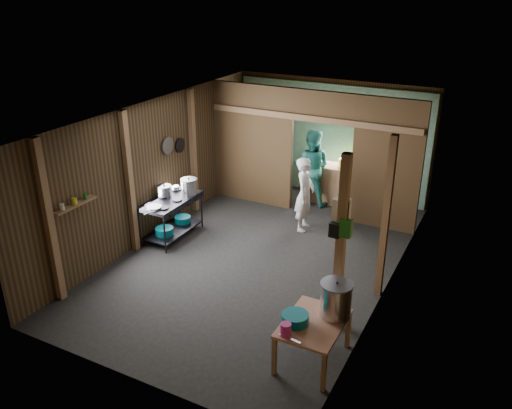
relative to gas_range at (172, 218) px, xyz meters
The scene contains 42 objects.
floor 1.92m from the gas_range, ahead, with size 4.50×7.00×0.00m, color black.
ceiling 2.90m from the gas_range, ahead, with size 4.50×7.00×0.00m, color #312F2C.
wall_back 4.13m from the gas_range, 62.22° to the left, with size 4.50×0.00×2.60m, color #4E3B20.
wall_front 4.02m from the gas_range, 61.29° to the right, with size 4.50×0.00×2.60m, color #4E3B20.
wall_left 0.98m from the gas_range, 169.56° to the left, with size 0.00×7.00×2.60m, color #4E3B20.
wall_right 4.23m from the gas_range, ahead, with size 0.00×7.00×2.60m, color #4E3B20.
partition_left 2.51m from the gas_range, 76.25° to the left, with size 1.85×0.10×2.60m, color brown.
partition_right 4.23m from the gas_range, 33.28° to the left, with size 1.35×0.10×2.60m, color brown.
partition_header 3.65m from the gas_range, 46.80° to the left, with size 1.30×0.10×0.60m, color brown.
turquoise_panel 4.07m from the gas_range, 61.81° to the left, with size 4.40×0.06×2.50m, color #83BDB7.
back_counter 3.72m from the gas_range, 54.16° to the left, with size 1.20×0.50×0.85m, color olive.
wall_clock 4.34m from the gas_range, 58.44° to the left, with size 0.20×0.20×0.03m, color beige.
post_left_a 2.71m from the gas_range, 96.76° to the right, with size 0.10×0.12×2.60m, color olive.
post_left_b 1.20m from the gas_range, 112.29° to the right, with size 0.10×0.12×2.60m, color olive.
post_left_c 1.59m from the gas_range, 103.31° to the left, with size 0.10×0.12×2.60m, color olive.
post_right 4.16m from the gas_range, ahead, with size 0.10×0.12×2.60m, color olive.
post_free 4.03m from the gas_range, 18.28° to the right, with size 0.12×0.12×2.60m, color olive.
cross_beam 3.35m from the gas_range, 49.72° to the left, with size 4.40×0.12×0.12m, color olive.
pan_lid_big 1.38m from the gas_range, 125.18° to the left, with size 0.34×0.34×0.03m, color slate.
pan_lid_small 1.48m from the gas_range, 110.81° to the left, with size 0.30×0.30×0.03m, color black.
wall_shelf 2.28m from the gas_range, 97.57° to the right, with size 0.14×0.80×0.03m, color olive.
jar_white 2.54m from the gas_range, 96.75° to the right, with size 0.07×0.07×0.10m, color beige.
jar_yellow 2.31m from the gas_range, 97.57° to the right, with size 0.08×0.08×0.10m, color yellow.
jar_green 2.12m from the gas_range, 98.48° to the right, with size 0.06×0.06×0.10m, color #1C6319.
bag_white 4.10m from the gas_range, 17.38° to the right, with size 0.22×0.15×0.32m, color beige.
bag_green 4.19m from the gas_range, 18.78° to the right, with size 0.16×0.12×0.24m, color #1C6319.
bag_black 4.06m from the gas_range, 19.72° to the right, with size 0.14×0.10×0.20m, color black.
gas_range is the anchor object (origin of this frame).
prep_table 4.25m from the gas_range, 29.26° to the right, with size 0.73×1.00×0.59m, color #B1745C, non-canonical shape.
stove_pot_large 0.68m from the gas_range, 66.28° to the left, with size 0.32×0.32×0.32m, color #B8B8BE, non-canonical shape.
stove_pot_med 0.52m from the gas_range, 160.43° to the left, with size 0.28×0.28×0.24m, color #B8B8BE, non-canonical shape.
stove_saucepan 0.62m from the gas_range, 112.67° to the left, with size 0.14×0.14×0.09m, color #B8B8BE.
frying_pan 0.65m from the gas_range, 90.00° to the right, with size 0.28×0.50×0.07m, color slate, non-canonical shape.
blue_tub_front 0.30m from the gas_range, 90.00° to the right, with size 0.34×0.34×0.14m, color #04626F.
blue_tub_back 0.39m from the gas_range, 90.00° to the left, with size 0.31×0.31×0.13m, color #04626F.
stock_pot 4.32m from the gas_range, 24.87° to the right, with size 0.43×0.43×0.50m, color #B8B8BE, non-canonical shape.
wash_basin 4.14m from the gas_range, 32.11° to the right, with size 0.35×0.35×0.13m, color #04626F.
pink_bucket 4.29m from the gas_range, 35.29° to the right, with size 0.14×0.14×0.16m, color #C62989.
knife 4.38m from the gas_range, 35.20° to the right, with size 0.30×0.04×0.01m, color #B8B8BE.
yellow_tub 3.93m from the gas_range, 50.93° to the left, with size 0.36×0.36×0.20m, color yellow.
cook 2.60m from the gas_range, 34.88° to the left, with size 0.54×0.35×1.48m, color white.
worker_back 3.25m from the gas_range, 56.93° to the left, with size 0.82×0.64×1.68m, color teal.
Camera 1 is at (3.69, -7.35, 4.63)m, focal length 36.71 mm.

